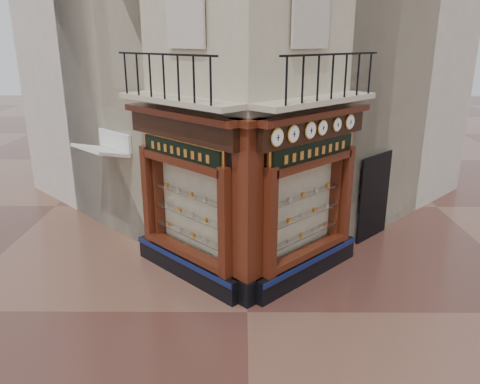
{
  "coord_description": "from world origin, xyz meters",
  "views": [
    {
      "loc": [
        -0.1,
        -8.52,
        5.42
      ],
      "look_at": [
        -0.17,
        2.0,
        2.0
      ],
      "focal_mm": 35.0,
      "sensor_mm": 36.0,
      "label": 1
    }
  ],
  "objects_px": {
    "clock_c": "(310,130)",
    "signboard_left": "(181,151)",
    "clock_b": "(293,134)",
    "awning": "(109,239)",
    "clock_d": "(322,128)",
    "corner_pilaster": "(248,217)",
    "clock_a": "(277,137)",
    "clock_e": "(337,125)",
    "clock_f": "(350,122)",
    "signboard_right": "(314,151)"
  },
  "relations": [
    {
      "from": "clock_c",
      "to": "signboard_left",
      "type": "distance_m",
      "value": 2.84
    },
    {
      "from": "clock_b",
      "to": "clock_e",
      "type": "bearing_deg",
      "value": 0.0
    },
    {
      "from": "corner_pilaster",
      "to": "clock_b",
      "type": "distance_m",
      "value": 1.93
    },
    {
      "from": "clock_b",
      "to": "awning",
      "type": "height_order",
      "value": "clock_b"
    },
    {
      "from": "clock_b",
      "to": "clock_d",
      "type": "distance_m",
      "value": 0.99
    },
    {
      "from": "clock_a",
      "to": "awning",
      "type": "bearing_deg",
      "value": 98.95
    },
    {
      "from": "clock_c",
      "to": "clock_f",
      "type": "height_order",
      "value": "clock_c"
    },
    {
      "from": "signboard_left",
      "to": "signboard_right",
      "type": "relative_size",
      "value": 0.95
    },
    {
      "from": "clock_c",
      "to": "signboard_right",
      "type": "relative_size",
      "value": 0.17
    },
    {
      "from": "clock_a",
      "to": "clock_d",
      "type": "height_order",
      "value": "clock_a"
    },
    {
      "from": "clock_a",
      "to": "awning",
      "type": "xyz_separation_m",
      "value": [
        -4.49,
        3.27,
        -3.62
      ]
    },
    {
      "from": "clock_f",
      "to": "clock_d",
      "type": "bearing_deg",
      "value": -180.0
    },
    {
      "from": "clock_c",
      "to": "signboard_right",
      "type": "height_order",
      "value": "clock_c"
    },
    {
      "from": "corner_pilaster",
      "to": "clock_e",
      "type": "bearing_deg",
      "value": -10.08
    },
    {
      "from": "signboard_left",
      "to": "clock_f",
      "type": "bearing_deg",
      "value": -123.93
    },
    {
      "from": "awning",
      "to": "clock_c",
      "type": "bearing_deg",
      "value": -160.67
    },
    {
      "from": "clock_a",
      "to": "signboard_right",
      "type": "height_order",
      "value": "clock_a"
    },
    {
      "from": "clock_f",
      "to": "awning",
      "type": "xyz_separation_m",
      "value": [
        -6.3,
        1.46,
        -3.62
      ]
    },
    {
      "from": "signboard_left",
      "to": "clock_d",
      "type": "bearing_deg",
      "value": -135.1
    },
    {
      "from": "clock_a",
      "to": "signboard_right",
      "type": "xyz_separation_m",
      "value": [
        0.9,
        1.06,
        -0.52
      ]
    },
    {
      "from": "clock_b",
      "to": "signboard_right",
      "type": "xyz_separation_m",
      "value": [
        0.55,
        0.71,
        -0.52
      ]
    },
    {
      "from": "corner_pilaster",
      "to": "clock_c",
      "type": "height_order",
      "value": "corner_pilaster"
    },
    {
      "from": "clock_b",
      "to": "clock_c",
      "type": "xyz_separation_m",
      "value": [
        0.4,
        0.4,
        -0.0
      ]
    },
    {
      "from": "clock_e",
      "to": "awning",
      "type": "relative_size",
      "value": 0.2
    },
    {
      "from": "clock_e",
      "to": "clock_f",
      "type": "xyz_separation_m",
      "value": [
        0.37,
        0.37,
        -0.0
      ]
    },
    {
      "from": "corner_pilaster",
      "to": "clock_a",
      "type": "height_order",
      "value": "corner_pilaster"
    },
    {
      "from": "clock_c",
      "to": "clock_f",
      "type": "bearing_deg",
      "value": 0.0
    },
    {
      "from": "clock_e",
      "to": "clock_f",
      "type": "distance_m",
      "value": 0.52
    },
    {
      "from": "clock_c",
      "to": "signboard_left",
      "type": "bearing_deg",
      "value": 128.64
    },
    {
      "from": "clock_d",
      "to": "clock_a",
      "type": "bearing_deg",
      "value": 180.0
    },
    {
      "from": "clock_c",
      "to": "signboard_left",
      "type": "height_order",
      "value": "clock_c"
    },
    {
      "from": "clock_d",
      "to": "clock_f",
      "type": "xyz_separation_m",
      "value": [
        0.75,
        0.75,
        -0.0
      ]
    },
    {
      "from": "signboard_left",
      "to": "signboard_right",
      "type": "bearing_deg",
      "value": -135.0
    },
    {
      "from": "clock_a",
      "to": "clock_b",
      "type": "height_order",
      "value": "clock_a"
    },
    {
      "from": "clock_a",
      "to": "clock_e",
      "type": "distance_m",
      "value": 2.04
    },
    {
      "from": "clock_f",
      "to": "signboard_left",
      "type": "height_order",
      "value": "clock_f"
    },
    {
      "from": "clock_a",
      "to": "clock_e",
      "type": "xyz_separation_m",
      "value": [
        1.44,
        1.44,
        0.0
      ]
    },
    {
      "from": "clock_c",
      "to": "awning",
      "type": "bearing_deg",
      "value": 109.33
    },
    {
      "from": "clock_a",
      "to": "clock_c",
      "type": "height_order",
      "value": "clock_a"
    },
    {
      "from": "clock_b",
      "to": "clock_d",
      "type": "height_order",
      "value": "clock_b"
    },
    {
      "from": "clock_d",
      "to": "signboard_left",
      "type": "distance_m",
      "value": 3.12
    },
    {
      "from": "clock_b",
      "to": "clock_a",
      "type": "bearing_deg",
      "value": 180.0
    },
    {
      "from": "clock_c",
      "to": "clock_a",
      "type": "bearing_deg",
      "value": -180.0
    },
    {
      "from": "clock_d",
      "to": "signboard_right",
      "type": "distance_m",
      "value": 0.54
    },
    {
      "from": "corner_pilaster",
      "to": "clock_b",
      "type": "bearing_deg",
      "value": -26.42
    },
    {
      "from": "clock_a",
      "to": "clock_c",
      "type": "bearing_deg",
      "value": 0.0
    },
    {
      "from": "corner_pilaster",
      "to": "clock_e",
      "type": "distance_m",
      "value": 2.96
    },
    {
      "from": "clock_b",
      "to": "clock_f",
      "type": "relative_size",
      "value": 1.05
    },
    {
      "from": "clock_b",
      "to": "awning",
      "type": "bearing_deg",
      "value": 103.92
    },
    {
      "from": "clock_c",
      "to": "clock_f",
      "type": "relative_size",
      "value": 1.06
    }
  ]
}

